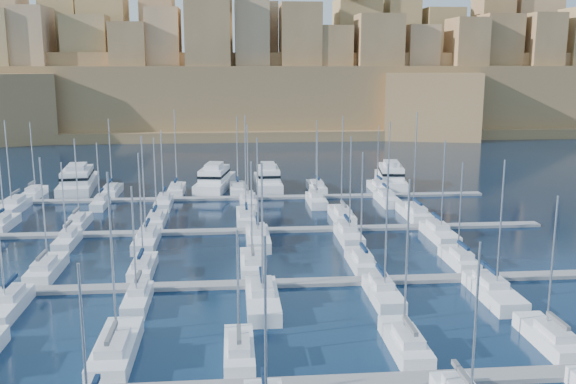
{
  "coord_description": "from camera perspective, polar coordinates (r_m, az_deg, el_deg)",
  "views": [
    {
      "loc": [
        -2.25,
        -76.97,
        23.52
      ],
      "look_at": [
        5.12,
        6.0,
        6.45
      ],
      "focal_mm": 40.0,
      "sensor_mm": 36.0,
      "label": 1
    }
  ],
  "objects": [
    {
      "name": "ground",
      "position": [
        80.51,
        -3.27,
        -5.42
      ],
      "size": [
        600.0,
        600.0,
        0.0
      ],
      "primitive_type": "plane",
      "color": "black",
      "rests_on": "ground"
    },
    {
      "name": "pontoon_mid_near",
      "position": [
        69.06,
        -2.94,
        -8.17
      ],
      "size": [
        84.0,
        2.0,
        0.4
      ],
      "primitive_type": "cube",
      "color": "slate",
      "rests_on": "ground"
    },
    {
      "name": "pontoon_mid_far",
      "position": [
        90.07,
        -3.48,
        -3.45
      ],
      "size": [
        84.0,
        2.0,
        0.4
      ],
      "primitive_type": "cube",
      "color": "slate",
      "rests_on": "ground"
    },
    {
      "name": "pontoon_far",
      "position": [
        111.46,
        -3.81,
        -0.52
      ],
      "size": [
        84.0,
        2.0,
        0.4
      ],
      "primitive_type": "cube",
      "color": "slate",
      "rests_on": "ground"
    },
    {
      "name": "sailboat_2",
      "position": [
        54.83,
        -15.05,
        -13.36
      ],
      "size": [
        3.07,
        10.22,
        15.44
      ],
      "color": "white",
      "rests_on": "ground"
    },
    {
      "name": "sailboat_3",
      "position": [
        53.01,
        -4.37,
        -13.94
      ],
      "size": [
        2.39,
        7.98,
        10.93
      ],
      "color": "white",
      "rests_on": "ground"
    },
    {
      "name": "sailboat_4",
      "position": [
        55.11,
        10.39,
        -13.03
      ],
      "size": [
        2.6,
        8.67,
        14.65
      ],
      "color": "white",
      "rests_on": "ground"
    },
    {
      "name": "sailboat_5",
      "position": [
        59.39,
        22.2,
        -11.89
      ],
      "size": [
        2.55,
        8.51,
        13.1
      ],
      "color": "white",
      "rests_on": "ground"
    },
    {
      "name": "sailboat_13",
      "position": [
        76.89,
        -20.66,
        -6.42
      ],
      "size": [
        2.74,
        9.14,
        13.54
      ],
      "color": "white",
      "rests_on": "ground"
    },
    {
      "name": "sailboat_14",
      "position": [
        74.34,
        -12.78,
        -6.56
      ],
      "size": [
        2.5,
        8.34,
        13.96
      ],
      "color": "white",
      "rests_on": "ground"
    },
    {
      "name": "sailboat_15",
      "position": [
        73.99,
        -3.19,
        -6.38
      ],
      "size": [
        2.7,
        9.01,
        12.78
      ],
      "color": "white",
      "rests_on": "ground"
    },
    {
      "name": "sailboat_16",
      "position": [
        75.15,
        6.54,
        -6.14
      ],
      "size": [
        2.53,
        8.44,
        13.73
      ],
      "color": "white",
      "rests_on": "ground"
    },
    {
      "name": "sailboat_17",
      "position": [
        78.18,
        14.97,
        -5.78
      ],
      "size": [
        2.47,
        8.22,
        12.44
      ],
      "color": "white",
      "rests_on": "ground"
    },
    {
      "name": "sailboat_19",
      "position": [
        67.35,
        -23.66,
        -9.19
      ],
      "size": [
        2.67,
        8.89,
        15.38
      ],
      "color": "white",
      "rests_on": "ground"
    },
    {
      "name": "sailboat_20",
      "position": [
        65.13,
        -13.22,
        -9.23
      ],
      "size": [
        2.27,
        7.57,
        12.32
      ],
      "color": "white",
      "rests_on": "ground"
    },
    {
      "name": "sailboat_21",
      "position": [
        63.22,
        -2.29,
        -9.53
      ],
      "size": [
        3.1,
        10.34,
        14.63
      ],
      "color": "white",
      "rests_on": "ground"
    },
    {
      "name": "sailboat_22",
      "position": [
        65.62,
        8.44,
        -8.86
      ],
      "size": [
        2.62,
        8.72,
        14.23
      ],
      "color": "white",
      "rests_on": "ground"
    },
    {
      "name": "sailboat_23",
      "position": [
        68.42,
        17.79,
        -8.43
      ],
      "size": [
        3.02,
        10.08,
        14.55
      ],
      "color": "white",
      "rests_on": "ground"
    },
    {
      "name": "sailboat_24",
      "position": [
        100.24,
        -23.97,
        -2.58
      ],
      "size": [
        2.47,
        8.23,
        12.7
      ],
      "color": "white",
      "rests_on": "ground"
    },
    {
      "name": "sailboat_25",
      "position": [
        97.25,
        -18.11,
        -2.56
      ],
      "size": [
        2.43,
        8.1,
        13.05
      ],
      "color": "white",
      "rests_on": "ground"
    },
    {
      "name": "sailboat_26",
      "position": [
        95.62,
        -11.62,
        -2.45
      ],
      "size": [
        2.61,
        8.68,
        13.05
      ],
      "color": "white",
      "rests_on": "ground"
    },
    {
      "name": "sailboat_27",
      "position": [
        95.4,
        -3.73,
        -2.24
      ],
      "size": [
        2.86,
        9.55,
        16.13
      ],
      "color": "white",
      "rests_on": "ground"
    },
    {
      "name": "sailboat_28",
      "position": [
        96.79,
        4.81,
        -2.06
      ],
      "size": [
        2.87,
        9.58,
        15.9
      ],
      "color": "white",
      "rests_on": "ground"
    },
    {
      "name": "sailboat_29",
      "position": [
        99.7,
        11.16,
        -1.83
      ],
      "size": [
        3.13,
        10.42,
        16.38
      ],
      "color": "white",
      "rests_on": "ground"
    },
    {
      "name": "sailboat_31",
      "position": [
        88.01,
        -19.01,
        -4.09
      ],
      "size": [
        2.28,
        7.61,
        11.32
      ],
      "color": "white",
      "rests_on": "ground"
    },
    {
      "name": "sailboat_32",
      "position": [
        85.24,
        -12.46,
        -4.19
      ],
      "size": [
        2.82,
        9.41,
        14.68
      ],
      "color": "white",
      "rests_on": "ground"
    },
    {
      "name": "sailboat_33",
      "position": [
        84.3,
        -2.7,
        -4.1
      ],
      "size": [
        2.99,
        9.98,
        14.33
      ],
      "color": "white",
      "rests_on": "ground"
    },
    {
      "name": "sailboat_34",
      "position": [
        86.02,
        5.41,
        -3.82
      ],
      "size": [
        2.74,
        9.13,
        14.36
      ],
      "color": "white",
      "rests_on": "ground"
    },
    {
      "name": "sailboat_35",
      "position": [
        88.86,
        13.3,
        -3.59
      ],
      "size": [
        2.87,
        9.58,
        13.68
      ],
      "color": "white",
      "rests_on": "ground"
    },
    {
      "name": "sailboat_36",
      "position": [
        121.29,
        -21.61,
        -0.07
      ],
      "size": [
        2.46,
        8.19,
        13.42
      ],
      "color": "white",
      "rests_on": "ground"
    },
    {
      "name": "sailboat_37",
      "position": [
        118.6,
        -15.4,
        0.09
      ],
      "size": [
        2.72,
        9.07,
        13.84
      ],
      "color": "white",
      "rests_on": "ground"
    },
    {
      "name": "sailboat_38",
      "position": [
        117.06,
        -9.87,
        0.19
      ],
      "size": [
        2.72,
        9.08,
        15.42
      ],
      "color": "white",
      "rests_on": "ground"
    },
    {
      "name": "sailboat_39",
      "position": [
        116.65,
        -4.49,
        0.29
      ],
      "size": [
        2.73,
        9.09,
        14.16
      ],
      "color": "white",
      "rests_on": "ground"
    },
    {
      "name": "sailboat_40",
      "position": [
        117.81,
        2.54,
        0.42
      ],
      "size": [
        2.82,
        9.41,
        13.27
      ],
      "color": "white",
      "rests_on": "ground"
    },
    {
      "name": "sailboat_41",
      "position": [
        119.23,
        7.97,
        0.44
      ],
      "size": [
        2.45,
        8.15,
        12.26
      ],
      "color": "white",
      "rests_on": "ground"
    },
    {
      "name": "sailboat_42",
      "position": [
        111.02,
        -23.23,
        -1.2
      ],
      "size": [
        3.1,
        10.32,
        14.86
      ],
      "color": "white",
      "rests_on": "ground"
    },
    {
      "name": "sailboat_43",
      "position": [
        109.09,
        -16.33,
        -0.97
      ],
      "size": [
        2.15,
        7.16,
        11.02
      ],
      "color": "white",
      "rests_on": "ground"
    },
    {
      "name": "sailboat_44",
      "position": [
        106.93,
        -10.98,
        -0.94
      ],
      "size": [
        2.52,
        8.41,
        13.02
      ],
      "color": "white",
      "rests_on": "ground"
    },
    {
      "name": "sailboat_45",
      "position": [
        106.09,
        -3.58,
        -0.84
      ],
      "size": [
        2.7,
        8.99,
        13.77
      ],
      "color": "white",
      "rests_on": "ground"
    },
    {
      "name": "sailboat_46",
      "position": [
        106.98,
        2.53,
        -0.73
      ],
      "size": [
        2.7,
        8.99,
        12.65
      ],
      "color": "white",
      "rests_on": "ground"
    },
    {
      "name": "sailboat_47",
      "position": [
        109.1,
        8.79,
        -0.61
      ],
      "size": [
        2.75,
        9.17,
        14.07
      ],
      "color": "white",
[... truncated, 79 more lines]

